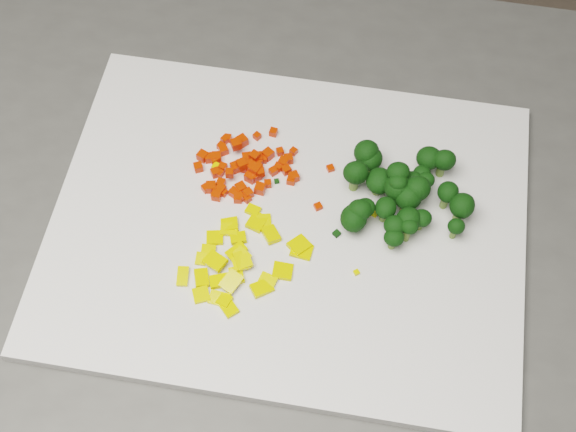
# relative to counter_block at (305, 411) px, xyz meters

# --- Properties ---
(counter_block) EXTENTS (1.05, 0.75, 0.90)m
(counter_block) POSITION_rel_counter_block_xyz_m (0.00, 0.00, 0.00)
(counter_block) COLOR #484846
(counter_block) RESTS_ON ground
(cutting_board) EXTENTS (0.44, 0.34, 0.01)m
(cutting_board) POSITION_rel_counter_block_xyz_m (-0.03, 0.04, 0.46)
(cutting_board) COLOR silver
(cutting_board) RESTS_ON counter_block
(carrot_pile) EXTENTS (0.10, 0.10, 0.03)m
(carrot_pile) POSITION_rel_counter_block_xyz_m (-0.08, 0.09, 0.47)
(carrot_pile) COLOR red
(carrot_pile) RESTS_ON cutting_board
(pepper_pile) EXTENTS (0.11, 0.11, 0.02)m
(pepper_pile) POSITION_rel_counter_block_xyz_m (-0.06, -0.01, 0.47)
(pepper_pile) COLOR yellow
(pepper_pile) RESTS_ON cutting_board
(broccoli_pile) EXTENTS (0.11, 0.11, 0.05)m
(broccoli_pile) POSITION_rel_counter_block_xyz_m (0.07, 0.07, 0.49)
(broccoli_pile) COLOR black
(broccoli_pile) RESTS_ON cutting_board
(carrot_cube_0) EXTENTS (0.01, 0.01, 0.01)m
(carrot_cube_0) POSITION_rel_counter_block_xyz_m (-0.08, 0.09, 0.47)
(carrot_cube_0) COLOR red
(carrot_cube_0) RESTS_ON carrot_pile
(carrot_cube_1) EXTENTS (0.01, 0.01, 0.01)m
(carrot_cube_1) POSITION_rel_counter_block_xyz_m (-0.11, 0.11, 0.46)
(carrot_cube_1) COLOR red
(carrot_cube_1) RESTS_ON carrot_pile
(carrot_cube_2) EXTENTS (0.01, 0.01, 0.01)m
(carrot_cube_2) POSITION_rel_counter_block_xyz_m (-0.05, 0.09, 0.46)
(carrot_cube_2) COLOR red
(carrot_cube_2) RESTS_ON carrot_pile
(carrot_cube_3) EXTENTS (0.01, 0.01, 0.01)m
(carrot_cube_3) POSITION_rel_counter_block_xyz_m (-0.07, 0.09, 0.47)
(carrot_cube_3) COLOR red
(carrot_cube_3) RESTS_ON carrot_pile
(carrot_cube_4) EXTENTS (0.01, 0.01, 0.01)m
(carrot_cube_4) POSITION_rel_counter_block_xyz_m (-0.04, 0.10, 0.47)
(carrot_cube_4) COLOR red
(carrot_cube_4) RESTS_ON carrot_pile
(carrot_cube_5) EXTENTS (0.01, 0.01, 0.01)m
(carrot_cube_5) POSITION_rel_counter_block_xyz_m (-0.11, 0.08, 0.47)
(carrot_cube_5) COLOR red
(carrot_cube_5) RESTS_ON carrot_pile
(carrot_cube_6) EXTENTS (0.01, 0.01, 0.01)m
(carrot_cube_6) POSITION_rel_counter_block_xyz_m (-0.05, 0.07, 0.46)
(carrot_cube_6) COLOR red
(carrot_cube_6) RESTS_ON carrot_pile
(carrot_cube_7) EXTENTS (0.01, 0.01, 0.01)m
(carrot_cube_7) POSITION_rel_counter_block_xyz_m (-0.08, 0.06, 0.47)
(carrot_cube_7) COLOR red
(carrot_cube_7) RESTS_ON carrot_pile
(carrot_cube_8) EXTENTS (0.01, 0.01, 0.01)m
(carrot_cube_8) POSITION_rel_counter_block_xyz_m (-0.04, 0.10, 0.47)
(carrot_cube_8) COLOR red
(carrot_cube_8) RESTS_ON carrot_pile
(carrot_cube_9) EXTENTS (0.01, 0.01, 0.01)m
(carrot_cube_9) POSITION_rel_counter_block_xyz_m (-0.10, 0.10, 0.47)
(carrot_cube_9) COLOR red
(carrot_cube_9) RESTS_ON carrot_pile
(carrot_cube_10) EXTENTS (0.01, 0.01, 0.01)m
(carrot_cube_10) POSITION_rel_counter_block_xyz_m (-0.07, 0.12, 0.46)
(carrot_cube_10) COLOR red
(carrot_cube_10) RESTS_ON carrot_pile
(carrot_cube_11) EXTENTS (0.01, 0.01, 0.01)m
(carrot_cube_11) POSITION_rel_counter_block_xyz_m (-0.06, 0.08, 0.47)
(carrot_cube_11) COLOR red
(carrot_cube_11) RESTS_ON carrot_pile
(carrot_cube_12) EXTENTS (0.01, 0.01, 0.01)m
(carrot_cube_12) POSITION_rel_counter_block_xyz_m (-0.11, 0.06, 0.47)
(carrot_cube_12) COLOR red
(carrot_cube_12) RESTS_ON carrot_pile
(carrot_cube_13) EXTENTS (0.01, 0.01, 0.01)m
(carrot_cube_13) POSITION_rel_counter_block_xyz_m (-0.10, 0.05, 0.47)
(carrot_cube_13) COLOR red
(carrot_cube_13) RESTS_ON carrot_pile
(carrot_cube_14) EXTENTS (0.01, 0.01, 0.01)m
(carrot_cube_14) POSITION_rel_counter_block_xyz_m (-0.10, 0.12, 0.46)
(carrot_cube_14) COLOR red
(carrot_cube_14) RESTS_ON carrot_pile
(carrot_cube_15) EXTENTS (0.01, 0.01, 0.01)m
(carrot_cube_15) POSITION_rel_counter_block_xyz_m (-0.05, 0.09, 0.46)
(carrot_cube_15) COLOR red
(carrot_cube_15) RESTS_ON carrot_pile
(carrot_cube_16) EXTENTS (0.01, 0.01, 0.01)m
(carrot_cube_16) POSITION_rel_counter_block_xyz_m (-0.10, 0.06, 0.47)
(carrot_cube_16) COLOR red
(carrot_cube_16) RESTS_ON carrot_pile
(carrot_cube_17) EXTENTS (0.01, 0.01, 0.01)m
(carrot_cube_17) POSITION_rel_counter_block_xyz_m (-0.08, 0.08, 0.47)
(carrot_cube_17) COLOR red
(carrot_cube_17) RESTS_ON carrot_pile
(carrot_cube_18) EXTENTS (0.01, 0.01, 0.01)m
(carrot_cube_18) POSITION_rel_counter_block_xyz_m (-0.06, 0.10, 0.47)
(carrot_cube_18) COLOR red
(carrot_cube_18) RESTS_ON carrot_pile
(carrot_cube_19) EXTENTS (0.01, 0.01, 0.01)m
(carrot_cube_19) POSITION_rel_counter_block_xyz_m (-0.07, 0.08, 0.47)
(carrot_cube_19) COLOR red
(carrot_cube_19) RESTS_ON carrot_pile
(carrot_cube_20) EXTENTS (0.01, 0.01, 0.01)m
(carrot_cube_20) POSITION_rel_counter_block_xyz_m (-0.10, 0.08, 0.46)
(carrot_cube_20) COLOR red
(carrot_cube_20) RESTS_ON carrot_pile
(carrot_cube_21) EXTENTS (0.01, 0.01, 0.01)m
(carrot_cube_21) POSITION_rel_counter_block_xyz_m (-0.07, 0.08, 0.47)
(carrot_cube_21) COLOR red
(carrot_cube_21) RESTS_ON carrot_pile
(carrot_cube_22) EXTENTS (0.01, 0.01, 0.01)m
(carrot_cube_22) POSITION_rel_counter_block_xyz_m (-0.12, 0.09, 0.47)
(carrot_cube_22) COLOR red
(carrot_cube_22) RESTS_ON carrot_pile
(carrot_cube_23) EXTENTS (0.01, 0.01, 0.01)m
(carrot_cube_23) POSITION_rel_counter_block_xyz_m (-0.10, 0.08, 0.46)
(carrot_cube_23) COLOR red
(carrot_cube_23) RESTS_ON carrot_pile
(carrot_cube_24) EXTENTS (0.01, 0.01, 0.01)m
(carrot_cube_24) POSITION_rel_counter_block_xyz_m (-0.11, 0.06, 0.46)
(carrot_cube_24) COLOR red
(carrot_cube_24) RESTS_ON carrot_pile
(carrot_cube_25) EXTENTS (0.01, 0.01, 0.01)m
(carrot_cube_25) POSITION_rel_counter_block_xyz_m (-0.08, 0.10, 0.47)
(carrot_cube_25) COLOR red
(carrot_cube_25) RESTS_ON carrot_pile
(carrot_cube_26) EXTENTS (0.01, 0.01, 0.01)m
(carrot_cube_26) POSITION_rel_counter_block_xyz_m (-0.04, 0.09, 0.47)
(carrot_cube_26) COLOR red
(carrot_cube_26) RESTS_ON carrot_pile
(carrot_cube_27) EXTENTS (0.01, 0.01, 0.01)m
(carrot_cube_27) POSITION_rel_counter_block_xyz_m (-0.08, 0.09, 0.47)
(carrot_cube_27) COLOR red
(carrot_cube_27) RESTS_ON carrot_pile
(carrot_cube_28) EXTENTS (0.01, 0.01, 0.01)m
(carrot_cube_28) POSITION_rel_counter_block_xyz_m (-0.09, 0.09, 0.47)
(carrot_cube_28) COLOR red
(carrot_cube_28) RESTS_ON carrot_pile
(carrot_cube_29) EXTENTS (0.01, 0.01, 0.01)m
(carrot_cube_29) POSITION_rel_counter_block_xyz_m (-0.06, 0.10, 0.46)
(carrot_cube_29) COLOR red
(carrot_cube_29) RESTS_ON carrot_pile
(carrot_cube_30) EXTENTS (0.01, 0.01, 0.01)m
(carrot_cube_30) POSITION_rel_counter_block_xyz_m (-0.07, 0.06, 0.46)
(carrot_cube_30) COLOR red
(carrot_cube_30) RESTS_ON carrot_pile
(carrot_cube_31) EXTENTS (0.01, 0.01, 0.01)m
(carrot_cube_31) POSITION_rel_counter_block_xyz_m (-0.04, 0.11, 0.46)
(carrot_cube_31) COLOR red
(carrot_cube_31) RESTS_ON carrot_pile
(carrot_cube_32) EXTENTS (0.01, 0.01, 0.01)m
(carrot_cube_32) POSITION_rel_counter_block_xyz_m (-0.07, 0.06, 0.47)
(carrot_cube_32) COLOR red
(carrot_cube_32) RESTS_ON carrot_pile
(carrot_cube_33) EXTENTS (0.01, 0.01, 0.01)m
(carrot_cube_33) POSITION_rel_counter_block_xyz_m (-0.08, 0.06, 0.47)
(carrot_cube_33) COLOR red
(carrot_cube_33) RESTS_ON carrot_pile
(carrot_cube_34) EXTENTS (0.01, 0.01, 0.01)m
(carrot_cube_34) POSITION_rel_counter_block_xyz_m (-0.10, 0.12, 0.46)
(carrot_cube_34) COLOR red
(carrot_cube_34) RESTS_ON carrot_pile
(carrot_cube_35) EXTENTS (0.01, 0.01, 0.01)m
(carrot_cube_35) POSITION_rel_counter_block_xyz_m (-0.06, 0.06, 0.47)
(carrot_cube_35) COLOR red
(carrot_cube_35) RESTS_ON carrot_pile
(carrot_cube_36) EXTENTS (0.01, 0.01, 0.01)m
(carrot_cube_36) POSITION_rel_counter_block_xyz_m (-0.06, 0.13, 0.47)
(carrot_cube_36) COLOR red
(carrot_cube_36) RESTS_ON carrot_pile
(carrot_cube_37) EXTENTS (0.01, 0.01, 0.01)m
(carrot_cube_37) POSITION_rel_counter_block_xyz_m (-0.05, 0.11, 0.46)
(carrot_cube_37) COLOR red
(carrot_cube_37) RESTS_ON carrot_pile
(carrot_cube_38) EXTENTS (0.01, 0.01, 0.01)m
(carrot_cube_38) POSITION_rel_counter_block_xyz_m (-0.11, 0.09, 0.47)
(carrot_cube_38) COLOR red
(carrot_cube_38) RESTS_ON carrot_pile
(carrot_cube_39) EXTENTS (0.01, 0.01, 0.01)m
(carrot_cube_39) POSITION_rel_counter_block_xyz_m (-0.07, 0.10, 0.47)
(carrot_cube_39) COLOR red
(carrot_cube_39) RESTS_ON carrot_pile
(carrot_cube_40) EXTENTS (0.01, 0.01, 0.01)m
(carrot_cube_40) POSITION_rel_counter_block_xyz_m (-0.09, 0.06, 0.46)
(carrot_cube_40) COLOR red
(carrot_cube_40) RESTS_ON carrot_pile
(carrot_cube_41) EXTENTS (0.01, 0.01, 0.01)m
(carrot_cube_41) POSITION_rel_counter_block_xyz_m (-0.07, 0.09, 0.47)
(carrot_cube_41) COLOR red
(carrot_cube_41) RESTS_ON carrot_pile
(carrot_cube_42) EXTENTS (0.01, 0.01, 0.01)m
(carrot_cube_42) POSITION_rel_counter_block_xyz_m (-0.03, 0.08, 0.47)
(carrot_cube_42) COLOR red
(carrot_cube_42) RESTS_ON carrot_pile
(carrot_cube_43) EXTENTS (0.01, 0.01, 0.01)m
(carrot_cube_43) POSITION_rel_counter_block_xyz_m (-0.10, 0.05, 0.46)
(carrot_cube_43) COLOR red
(carrot_cube_43) RESTS_ON carrot_pile
(carrot_cube_44) EXTENTS (0.01, 0.01, 0.01)m
(carrot_cube_44) POSITION_rel_counter_block_xyz_m (-0.12, 0.09, 0.46)
(carrot_cube_44) COLOR red
(carrot_cube_44) RESTS_ON carrot_pile
(carrot_cube_45) EXTENTS (0.01, 0.01, 0.01)m
(carrot_cube_45) POSITION_rel_counter_block_xyz_m (-0.07, 0.05, 0.46)
(carrot_cube_45) COLOR red
(carrot_cube_45) RESTS_ON carrot_pile
(carrot_cube_46) EXTENTS (0.01, 0.01, 0.01)m
(carrot_cube_46) POSITION_rel_counter_block_xyz_m (-0.10, 0.07, 0.47)
(carrot_cube_46) COLOR red
(carrot_cube_46) RESTS_ON carrot_pile
(carrot_cube_47) EXTENTS (0.01, 0.01, 0.01)m
(carrot_cube_47) POSITION_rel_counter_block_xyz_m (-0.07, 0.06, 0.46)
(carrot_cube_47) COLOR red
(carrot_cube_47) RESTS_ON carrot_pile
(carrot_cube_48) EXTENTS (0.01, 0.01, 0.01)m
(carrot_cube_48) POSITION_rel_counter_block_xyz_m (-0.07, 0.08, 0.47)
(carrot_cube_48) COLOR red
(carrot_cube_48) RESTS_ON carrot_pile
(carrot_cube_49) EXTENTS (0.01, 0.01, 0.01)m
(carrot_cube_49) POSITION_rel_counter_block_xyz_m (-0.08, 0.09, 0.47)
(carrot_cube_49) COLOR red
(carrot_cube_49) RESTS_ON carrot_pile
(carrot_cube_50) EXTENTS (0.01, 0.01, 0.01)m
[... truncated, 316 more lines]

